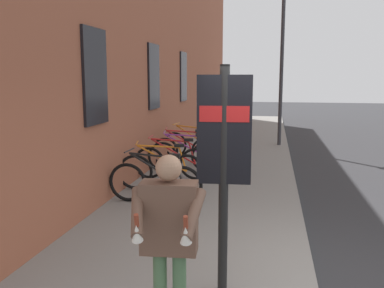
{
  "coord_description": "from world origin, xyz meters",
  "views": [
    {
      "loc": [
        -4.57,
        0.56,
        2.4
      ],
      "look_at": [
        2.32,
        1.89,
        1.26
      ],
      "focal_mm": 38.84,
      "sensor_mm": 36.0,
      "label": 1
    }
  ],
  "objects_px": {
    "bicycle_beside_lamp": "(185,150)",
    "tourist_with_hotdogs": "(169,229)",
    "bicycle_end_of_row": "(185,155)",
    "bicycle_nearest_sign": "(155,182)",
    "pedestrian_by_facade": "(224,126)",
    "bicycle_mid_rack": "(192,144)",
    "transit_info_sign": "(224,145)",
    "bicycle_leaning_wall": "(172,162)",
    "bicycle_by_door": "(161,170)",
    "street_lamp": "(282,47)"
  },
  "relations": [
    {
      "from": "transit_info_sign",
      "to": "pedestrian_by_facade",
      "type": "xyz_separation_m",
      "value": [
        6.64,
        0.76,
        -0.6
      ]
    },
    {
      "from": "bicycle_nearest_sign",
      "to": "bicycle_mid_rack",
      "type": "distance_m",
      "value": 4.3
    },
    {
      "from": "bicycle_beside_lamp",
      "to": "tourist_with_hotdogs",
      "type": "bearing_deg",
      "value": -169.13
    },
    {
      "from": "bicycle_mid_rack",
      "to": "pedestrian_by_facade",
      "type": "relative_size",
      "value": 1.08
    },
    {
      "from": "bicycle_nearest_sign",
      "to": "transit_info_sign",
      "type": "xyz_separation_m",
      "value": [
        -2.92,
        -1.57,
        1.21
      ]
    },
    {
      "from": "bicycle_nearest_sign",
      "to": "bicycle_mid_rack",
      "type": "xyz_separation_m",
      "value": [
        4.3,
        0.15,
        0.0
      ]
    },
    {
      "from": "bicycle_nearest_sign",
      "to": "tourist_with_hotdogs",
      "type": "distance_m",
      "value": 4.06
    },
    {
      "from": "bicycle_end_of_row",
      "to": "transit_info_sign",
      "type": "relative_size",
      "value": 0.73
    },
    {
      "from": "transit_info_sign",
      "to": "bicycle_beside_lamp",
      "type": "bearing_deg",
      "value": 15.42
    },
    {
      "from": "bicycle_mid_rack",
      "to": "pedestrian_by_facade",
      "type": "distance_m",
      "value": 1.28
    },
    {
      "from": "tourist_with_hotdogs",
      "to": "bicycle_nearest_sign",
      "type": "bearing_deg",
      "value": 17.71
    },
    {
      "from": "transit_info_sign",
      "to": "tourist_with_hotdogs",
      "type": "distance_m",
      "value": 1.13
    },
    {
      "from": "bicycle_nearest_sign",
      "to": "transit_info_sign",
      "type": "distance_m",
      "value": 3.53
    },
    {
      "from": "bicycle_by_door",
      "to": "bicycle_end_of_row",
      "type": "bearing_deg",
      "value": -4.52
    },
    {
      "from": "bicycle_by_door",
      "to": "street_lamp",
      "type": "xyz_separation_m",
      "value": [
        6.18,
        -2.45,
        2.84
      ]
    },
    {
      "from": "bicycle_nearest_sign",
      "to": "bicycle_end_of_row",
      "type": "relative_size",
      "value": 1.01
    },
    {
      "from": "pedestrian_by_facade",
      "to": "tourist_with_hotdogs",
      "type": "distance_m",
      "value": 7.56
    },
    {
      "from": "bicycle_mid_rack",
      "to": "pedestrian_by_facade",
      "type": "xyz_separation_m",
      "value": [
        -0.58,
        -0.97,
        0.61
      ]
    },
    {
      "from": "bicycle_nearest_sign",
      "to": "transit_info_sign",
      "type": "bearing_deg",
      "value": -151.68
    },
    {
      "from": "bicycle_nearest_sign",
      "to": "bicycle_leaning_wall",
      "type": "bearing_deg",
      "value": 3.78
    },
    {
      "from": "bicycle_beside_lamp",
      "to": "bicycle_mid_rack",
      "type": "distance_m",
      "value": 0.95
    },
    {
      "from": "bicycle_beside_lamp",
      "to": "pedestrian_by_facade",
      "type": "distance_m",
      "value": 1.21
    },
    {
      "from": "bicycle_nearest_sign",
      "to": "tourist_with_hotdogs",
      "type": "xyz_separation_m",
      "value": [
        -3.83,
        -1.22,
        0.63
      ]
    },
    {
      "from": "bicycle_mid_rack",
      "to": "transit_info_sign",
      "type": "relative_size",
      "value": 0.73
    },
    {
      "from": "bicycle_mid_rack",
      "to": "tourist_with_hotdogs",
      "type": "height_order",
      "value": "tourist_with_hotdogs"
    },
    {
      "from": "bicycle_end_of_row",
      "to": "bicycle_beside_lamp",
      "type": "distance_m",
      "value": 0.72
    },
    {
      "from": "bicycle_end_of_row",
      "to": "bicycle_beside_lamp",
      "type": "relative_size",
      "value": 1.0
    },
    {
      "from": "transit_info_sign",
      "to": "pedestrian_by_facade",
      "type": "distance_m",
      "value": 6.71
    },
    {
      "from": "bicycle_by_door",
      "to": "bicycle_end_of_row",
      "type": "xyz_separation_m",
      "value": [
        1.67,
        -0.13,
        0.0
      ]
    },
    {
      "from": "tourist_with_hotdogs",
      "to": "street_lamp",
      "type": "bearing_deg",
      "value": -5.6
    },
    {
      "from": "bicycle_beside_lamp",
      "to": "transit_info_sign",
      "type": "bearing_deg",
      "value": -164.58
    },
    {
      "from": "bicycle_leaning_wall",
      "to": "pedestrian_by_facade",
      "type": "height_order",
      "value": "pedestrian_by_facade"
    },
    {
      "from": "bicycle_beside_lamp",
      "to": "pedestrian_by_facade",
      "type": "height_order",
      "value": "pedestrian_by_facade"
    },
    {
      "from": "bicycle_by_door",
      "to": "bicycle_end_of_row",
      "type": "height_order",
      "value": "same"
    },
    {
      "from": "bicycle_by_door",
      "to": "bicycle_mid_rack",
      "type": "relative_size",
      "value": 0.99
    },
    {
      "from": "transit_info_sign",
      "to": "tourist_with_hotdogs",
      "type": "xyz_separation_m",
      "value": [
        -0.91,
        0.35,
        -0.58
      ]
    },
    {
      "from": "bicycle_leaning_wall",
      "to": "bicycle_by_door",
      "type": "bearing_deg",
      "value": 177.95
    },
    {
      "from": "bicycle_beside_lamp",
      "to": "bicycle_mid_rack",
      "type": "xyz_separation_m",
      "value": [
        0.95,
        -0.01,
        0.0
      ]
    },
    {
      "from": "bicycle_beside_lamp",
      "to": "transit_info_sign",
      "type": "relative_size",
      "value": 0.73
    },
    {
      "from": "bicycle_nearest_sign",
      "to": "pedestrian_by_facade",
      "type": "bearing_deg",
      "value": -12.39
    },
    {
      "from": "bicycle_nearest_sign",
      "to": "bicycle_mid_rack",
      "type": "bearing_deg",
      "value": 1.96
    },
    {
      "from": "bicycle_leaning_wall",
      "to": "bicycle_mid_rack",
      "type": "relative_size",
      "value": 1.01
    },
    {
      "from": "bicycle_by_door",
      "to": "transit_info_sign",
      "type": "bearing_deg",
      "value": -156.11
    },
    {
      "from": "bicycle_by_door",
      "to": "street_lamp",
      "type": "height_order",
      "value": "street_lamp"
    },
    {
      "from": "bicycle_nearest_sign",
      "to": "bicycle_leaning_wall",
      "type": "relative_size",
      "value": 1.0
    },
    {
      "from": "bicycle_by_door",
      "to": "bicycle_leaning_wall",
      "type": "bearing_deg",
      "value": -2.05
    },
    {
      "from": "bicycle_end_of_row",
      "to": "transit_info_sign",
      "type": "height_order",
      "value": "transit_info_sign"
    },
    {
      "from": "bicycle_by_door",
      "to": "transit_info_sign",
      "type": "xyz_separation_m",
      "value": [
        -3.89,
        -1.72,
        1.21
      ]
    },
    {
      "from": "pedestrian_by_facade",
      "to": "tourist_with_hotdogs",
      "type": "bearing_deg",
      "value": -176.94
    },
    {
      "from": "bicycle_by_door",
      "to": "street_lamp",
      "type": "bearing_deg",
      "value": -21.62
    }
  ]
}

